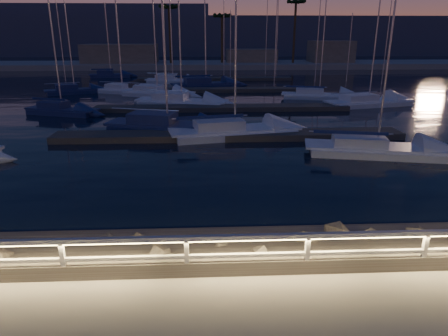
% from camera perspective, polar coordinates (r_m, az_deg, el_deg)
% --- Properties ---
extents(ground, '(400.00, 400.00, 0.00)m').
position_cam_1_polar(ground, '(10.46, 6.12, -14.54)').
color(ground, gray).
rests_on(ground, ground).
extents(harbor_water, '(400.00, 440.00, 0.60)m').
position_cam_1_polar(harbor_water, '(40.45, -0.59, 9.06)').
color(harbor_water, black).
rests_on(harbor_water, ground).
extents(guard_rail, '(44.11, 0.12, 1.06)m').
position_cam_1_polar(guard_rail, '(10.05, 5.88, -10.86)').
color(guard_rail, silver).
rests_on(guard_rail, ground).
extents(floating_docks, '(22.00, 36.00, 0.40)m').
position_cam_1_polar(floating_docks, '(41.62, -0.66, 10.12)').
color(floating_docks, '#564F47').
rests_on(floating_docks, ground).
extents(far_shore, '(160.00, 14.00, 5.20)m').
position_cam_1_polar(far_shore, '(82.88, -1.84, 14.79)').
color(far_shore, gray).
rests_on(far_shore, ground).
extents(palm_left, '(3.00, 3.00, 11.20)m').
position_cam_1_polar(palm_left, '(81.03, -7.89, 21.52)').
color(palm_left, brown).
rests_on(palm_left, ground).
extents(palm_center, '(3.00, 3.00, 9.70)m').
position_cam_1_polar(palm_center, '(81.78, -0.30, 20.70)').
color(palm_center, brown).
rests_on(palm_center, ground).
extents(palm_right, '(3.00, 3.00, 12.20)m').
position_cam_1_polar(palm_right, '(82.70, 10.24, 21.96)').
color(palm_right, brown).
rests_on(palm_right, ground).
extents(distant_hills, '(230.00, 37.50, 18.00)m').
position_cam_1_polar(distant_hills, '(143.83, -11.54, 17.80)').
color(distant_hills, '#3C435D').
rests_on(distant_hills, ground).
extents(sailboat_a, '(6.39, 3.68, 10.58)m').
position_cam_1_polar(sailboat_a, '(35.99, -22.32, 7.75)').
color(sailboat_a, navy).
rests_on(sailboat_a, ground).
extents(sailboat_c, '(8.68, 4.11, 14.22)m').
position_cam_1_polar(sailboat_c, '(25.80, 1.07, 5.42)').
color(sailboat_c, white).
rests_on(sailboat_c, ground).
extents(sailboat_d, '(7.97, 3.80, 13.00)m').
position_cam_1_polar(sailboat_d, '(23.39, 20.50, 2.75)').
color(sailboat_d, white).
rests_on(sailboat_d, ground).
extents(sailboat_e, '(6.42, 4.14, 10.74)m').
position_cam_1_polar(sailboat_e, '(48.35, -20.77, 10.37)').
color(sailboat_e, navy).
rests_on(sailboat_e, ground).
extents(sailboat_f, '(8.68, 4.58, 14.26)m').
position_cam_1_polar(sailboat_f, '(27.47, -8.47, 6.08)').
color(sailboat_f, navy).
rests_on(sailboat_f, ground).
extents(sailboat_g, '(8.77, 4.50, 14.35)m').
position_cam_1_polar(sailboat_g, '(37.71, -6.39, 9.50)').
color(sailboat_g, white).
rests_on(sailboat_g, ground).
extents(sailboat_h, '(8.64, 4.39, 14.08)m').
position_cam_1_polar(sailboat_h, '(39.60, 19.68, 8.94)').
color(sailboat_h, white).
rests_on(sailboat_h, ground).
extents(sailboat_i, '(6.30, 3.86, 10.48)m').
position_cam_1_polar(sailboat_i, '(47.08, -14.45, 10.77)').
color(sailboat_i, white).
rests_on(sailboat_i, ground).
extents(sailboat_j, '(8.82, 4.63, 14.48)m').
position_cam_1_polar(sailboat_j, '(50.54, -2.85, 11.89)').
color(sailboat_j, navy).
rests_on(sailboat_j, ground).
extents(sailboat_k, '(8.17, 4.97, 13.46)m').
position_cam_1_polar(sailboat_k, '(44.05, -9.73, 10.62)').
color(sailboat_k, white).
rests_on(sailboat_k, ground).
extents(sailboat_l, '(7.93, 4.02, 12.92)m').
position_cam_1_polar(sailboat_l, '(42.83, 13.15, 10.15)').
color(sailboat_l, white).
rests_on(sailboat_l, ground).
extents(sailboat_m, '(6.49, 2.47, 10.87)m').
position_cam_1_polar(sailboat_m, '(65.55, -16.01, 12.69)').
color(sailboat_m, navy).
rests_on(sailboat_m, ground).
extents(sailboat_n, '(7.61, 3.55, 12.53)m').
position_cam_1_polar(sailboat_n, '(55.79, -7.50, 12.34)').
color(sailboat_n, white).
rests_on(sailboat_n, ground).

